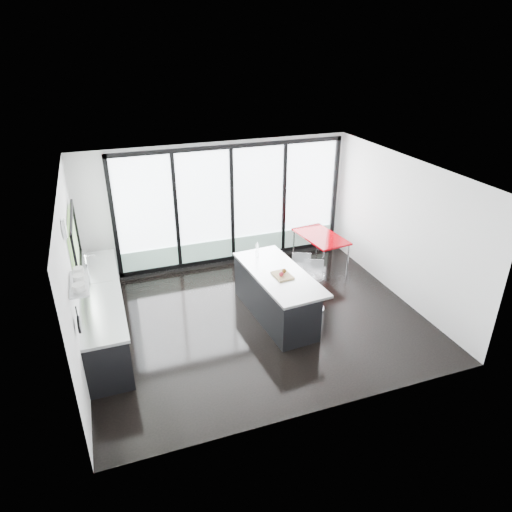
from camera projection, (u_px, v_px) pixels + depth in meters
name	position (u px, v px, depth m)	size (l,w,h in m)	color
floor	(256.00, 318.00, 8.57)	(6.00, 5.00, 0.00)	black
ceiling	(256.00, 173.00, 7.34)	(6.00, 5.00, 0.00)	white
wall_back	(231.00, 210.00, 10.18)	(6.00, 0.09, 2.80)	silver
wall_front	(322.00, 330.00, 5.84)	(6.00, 0.00, 2.80)	silver
wall_left	(74.00, 262.00, 7.21)	(0.26, 5.00, 2.80)	silver
wall_right	(401.00, 229.00, 8.86)	(0.00, 5.00, 2.80)	silver
counter_cabinets	(104.00, 313.00, 7.89)	(0.69, 3.24, 1.36)	black
island	(275.00, 294.00, 8.47)	(1.10, 2.28, 1.17)	black
bar_stool_near	(313.00, 292.00, 8.70)	(0.48, 0.48, 0.76)	silver
bar_stool_far	(301.00, 284.00, 8.97)	(0.48, 0.48, 0.76)	silver
red_table	(320.00, 250.00, 10.44)	(0.76, 1.33, 0.72)	#900007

